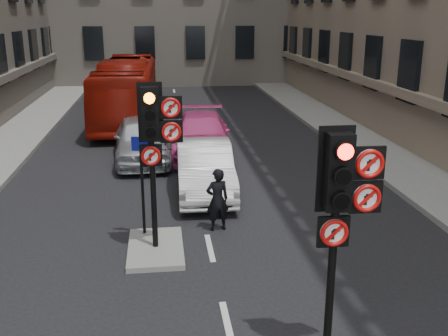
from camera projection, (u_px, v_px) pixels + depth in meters
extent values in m
cube|color=gray|center=(386.00, 153.00, 19.17)|extent=(3.00, 50.00, 0.16)
cube|color=gray|center=(156.00, 248.00, 11.53)|extent=(1.20, 2.00, 0.12)
cylinder|color=black|center=(330.00, 285.00, 7.71)|extent=(0.12, 0.12, 2.40)
cube|color=black|center=(338.00, 172.00, 7.20)|extent=(0.36, 0.28, 1.10)
cube|color=black|center=(335.00, 169.00, 7.33)|extent=(0.52, 0.03, 1.25)
cylinder|color=#FF1407|center=(346.00, 152.00, 6.87)|extent=(0.22, 0.01, 0.22)
cylinder|color=black|center=(344.00, 177.00, 6.97)|extent=(0.22, 0.01, 0.22)
cylinder|color=black|center=(342.00, 202.00, 7.07)|extent=(0.22, 0.01, 0.22)
cube|color=black|center=(368.00, 163.00, 7.20)|extent=(0.47, 0.05, 0.47)
cylinder|color=white|center=(370.00, 164.00, 7.16)|extent=(0.41, 0.02, 0.41)
torus|color=#BF0C0A|center=(370.00, 164.00, 7.15)|extent=(0.41, 0.06, 0.41)
cube|color=#BF0C0A|center=(370.00, 164.00, 7.14)|extent=(0.25, 0.01, 0.25)
cube|color=black|center=(366.00, 197.00, 7.34)|extent=(0.47, 0.05, 0.47)
cylinder|color=white|center=(367.00, 198.00, 7.31)|extent=(0.41, 0.02, 0.41)
torus|color=#BF0C0A|center=(367.00, 198.00, 7.29)|extent=(0.41, 0.06, 0.41)
cube|color=#BF0C0A|center=(367.00, 199.00, 7.29)|extent=(0.25, 0.01, 0.25)
cube|color=black|center=(333.00, 231.00, 7.44)|extent=(0.47, 0.05, 0.47)
cylinder|color=white|center=(334.00, 233.00, 7.40)|extent=(0.41, 0.02, 0.41)
torus|color=#BF0C0A|center=(334.00, 233.00, 7.38)|extent=(0.41, 0.06, 0.41)
cube|color=#BF0C0A|center=(335.00, 233.00, 7.38)|extent=(0.25, 0.01, 0.25)
cylinder|color=black|center=(153.00, 194.00, 11.16)|extent=(0.12, 0.12, 2.40)
cube|color=black|center=(150.00, 114.00, 10.66)|extent=(0.36, 0.28, 1.10)
cube|color=black|center=(150.00, 112.00, 10.78)|extent=(0.52, 0.03, 1.25)
cylinder|color=orange|center=(149.00, 98.00, 10.33)|extent=(0.22, 0.02, 0.22)
cylinder|color=black|center=(150.00, 116.00, 10.43)|extent=(0.22, 0.02, 0.22)
cylinder|color=black|center=(151.00, 133.00, 10.53)|extent=(0.22, 0.02, 0.22)
cube|color=black|center=(171.00, 107.00, 10.66)|extent=(0.47, 0.05, 0.47)
cylinder|color=white|center=(171.00, 108.00, 10.62)|extent=(0.41, 0.02, 0.41)
torus|color=#BF0C0A|center=(171.00, 108.00, 10.60)|extent=(0.41, 0.06, 0.41)
cube|color=#BF0C0A|center=(171.00, 108.00, 10.60)|extent=(0.25, 0.02, 0.25)
cube|color=black|center=(171.00, 131.00, 10.80)|extent=(0.47, 0.05, 0.47)
cylinder|color=white|center=(171.00, 132.00, 10.76)|extent=(0.41, 0.02, 0.41)
torus|color=#BF0C0A|center=(171.00, 132.00, 10.75)|extent=(0.41, 0.06, 0.41)
cube|color=#BF0C0A|center=(171.00, 132.00, 10.74)|extent=(0.25, 0.02, 0.25)
cube|color=black|center=(151.00, 155.00, 10.89)|extent=(0.47, 0.05, 0.47)
cylinder|color=white|center=(151.00, 156.00, 10.85)|extent=(0.41, 0.02, 0.41)
torus|color=#BF0C0A|center=(151.00, 156.00, 10.84)|extent=(0.41, 0.06, 0.41)
cube|color=#BF0C0A|center=(151.00, 156.00, 10.84)|extent=(0.25, 0.02, 0.25)
imported|color=#B3B7BB|center=(141.00, 139.00, 18.28)|extent=(2.07, 4.63, 1.55)
imported|color=silver|center=(205.00, 168.00, 15.09)|extent=(1.65, 4.45, 1.45)
imported|color=#CB3B82|center=(201.00, 135.00, 19.09)|extent=(2.41, 5.18, 1.46)
imported|color=maroon|center=(127.00, 90.00, 24.81)|extent=(2.69, 10.50, 2.91)
imported|color=black|center=(166.00, 158.00, 17.09)|extent=(0.47, 1.53, 0.91)
imported|color=black|center=(217.00, 200.00, 12.45)|extent=(0.62, 0.47, 1.54)
cylinder|color=black|center=(142.00, 187.00, 11.87)|extent=(0.07, 0.07, 2.26)
cube|color=navy|center=(140.00, 144.00, 11.52)|extent=(0.40, 0.14, 0.32)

